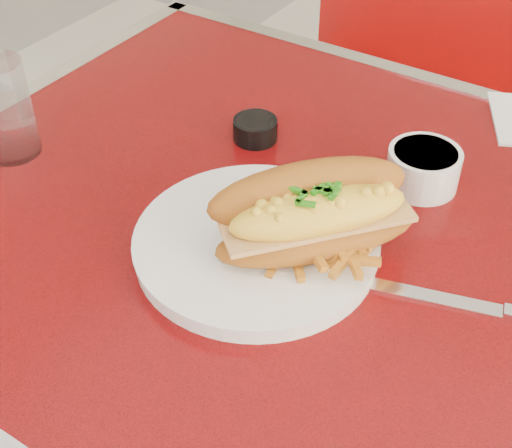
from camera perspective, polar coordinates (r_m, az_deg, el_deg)
The scene contains 10 objects.
diner_table at distance 0.92m, azimuth 9.11°, elevation -9.89°, with size 1.23×0.83×0.77m.
booth_bench_far at distance 1.72m, azimuth 19.81°, elevation 1.31°, with size 1.20×0.51×0.90m.
dinner_plate at distance 0.79m, azimuth 0.00°, elevation -1.62°, with size 0.32×0.32×0.02m.
mac_hoagie at distance 0.75m, azimuth 4.68°, elevation 0.93°, with size 0.23×0.24×0.10m.
fries_pile at distance 0.77m, azimuth 4.97°, elevation -0.53°, with size 0.11×0.10×0.03m, color orange, non-canonical shape.
fork at distance 0.75m, azimuth 3.79°, elevation -3.02°, with size 0.03×0.13×0.00m.
gravy_ramekin at distance 0.89m, azimuth 13.23°, elevation 4.44°, with size 0.09×0.09×0.05m.
sauce_cup_left at distance 0.96m, azimuth -0.06°, elevation 7.65°, with size 0.07×0.07×0.03m.
water_tumbler at distance 0.97m, azimuth -19.61°, elevation 8.66°, with size 0.07×0.07×0.13m, color #A4C0D3.
knife at distance 0.77m, azimuth 18.37°, elevation -6.48°, with size 0.23×0.08×0.01m.
Camera 1 is at (0.19, -0.56, 1.31)m, focal length 50.00 mm.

